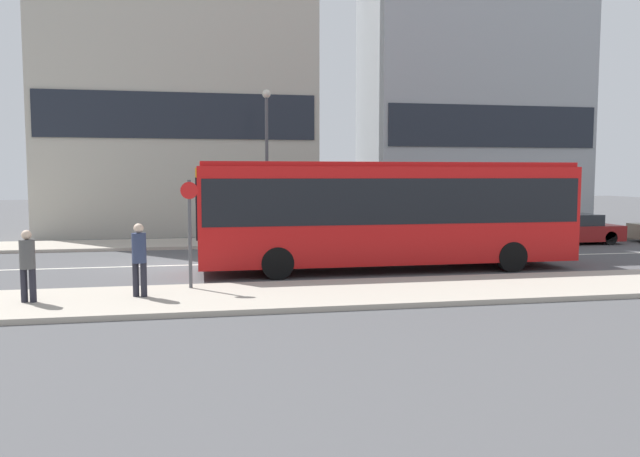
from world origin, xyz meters
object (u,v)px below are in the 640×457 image
at_px(pedestrian_down_pavement, 139,255).
at_px(bus_stop_sign, 190,225).
at_px(pedestrian_near_stop, 27,261).
at_px(parked_car_0, 470,231).
at_px(parked_car_1, 573,230).
at_px(street_lamp, 267,149).
at_px(city_bus, 388,209).

xyz_separation_m(pedestrian_down_pavement, bus_stop_sign, (1.19, 0.94, 0.62)).
xyz_separation_m(pedestrian_near_stop, bus_stop_sign, (3.64, 1.14, 0.68)).
bearing_deg(pedestrian_near_stop, parked_car_0, 42.55).
bearing_deg(pedestrian_down_pavement, pedestrian_near_stop, 22.14).
xyz_separation_m(parked_car_1, pedestrian_down_pavement, (-17.80, -9.57, 0.51)).
height_order(pedestrian_down_pavement, street_lamp, street_lamp).
xyz_separation_m(parked_car_1, street_lamp, (-13.49, 1.61, 3.50)).
bearing_deg(street_lamp, city_bus, -67.61).
distance_m(pedestrian_down_pavement, street_lamp, 12.35).
distance_m(city_bus, pedestrian_near_stop, 10.63).
bearing_deg(bus_stop_sign, parked_car_1, 27.48).
relative_size(city_bus, bus_stop_sign, 4.30).
bearing_deg(pedestrian_down_pavement, parked_car_1, -134.28).
bearing_deg(pedestrian_down_pavement, bus_stop_sign, -124.31).
bearing_deg(pedestrian_near_stop, parked_car_1, 35.93).
bearing_deg(city_bus, street_lamp, 112.58).
height_order(city_bus, parked_car_0, city_bus).
bearing_deg(parked_car_1, pedestrian_down_pavement, -151.72).
bearing_deg(parked_car_1, bus_stop_sign, -152.52).
xyz_separation_m(pedestrian_near_stop, street_lamp, (6.76, 11.38, 3.05)).
height_order(bus_stop_sign, street_lamp, street_lamp).
height_order(pedestrian_near_stop, street_lamp, street_lamp).
xyz_separation_m(city_bus, street_lamp, (-3.06, 7.43, 2.15)).
distance_m(city_bus, pedestrian_down_pavement, 8.31).
relative_size(bus_stop_sign, street_lamp, 0.43).
bearing_deg(pedestrian_near_stop, city_bus, 32.10).
xyz_separation_m(parked_car_0, parked_car_1, (4.96, 0.07, -0.05)).
xyz_separation_m(city_bus, bus_stop_sign, (-6.18, -2.82, -0.22)).
relative_size(parked_car_0, street_lamp, 0.67).
relative_size(city_bus, parked_car_1, 3.01).
relative_size(pedestrian_down_pavement, street_lamp, 0.27).
bearing_deg(street_lamp, pedestrian_down_pavement, -111.06).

